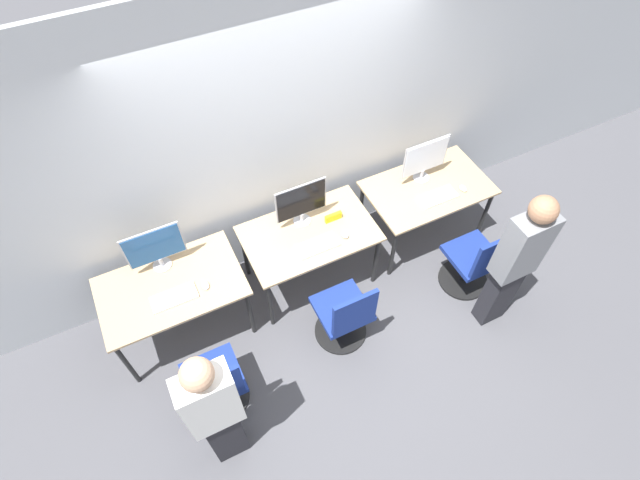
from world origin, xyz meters
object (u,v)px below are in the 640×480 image
Objects in this scene: office_chair_left at (217,387)px; monitor_left at (155,248)px; office_chair_center at (345,317)px; keyboard_right at (438,197)px; monitor_center at (301,203)px; mouse_left at (205,285)px; person_left at (215,411)px; mouse_right at (463,188)px; mouse_center at (345,235)px; person_right at (516,261)px; keyboard_center at (317,246)px; monitor_right at (425,159)px; keyboard_left at (174,297)px; office_chair_right at (474,263)px.

monitor_left is at bearing 93.11° from office_chair_left.
keyboard_right is at bearing 24.07° from office_chair_center.
mouse_left is at bearing -164.27° from monitor_center.
person_left is (-0.26, -1.07, 0.13)m from mouse_left.
mouse_right reaches higher than keyboard_right.
office_chair_left is 0.62m from person_left.
person_right reaches higher than mouse_center.
keyboard_center is at bearing -2.08° from mouse_left.
person_right reaches higher than keyboard_center.
keyboard_left is at bearing -174.14° from monitor_right.
person_left reaches higher than office_chair_center.
mouse_center is 1.28m from office_chair_right.
person_left is (0.00, -1.43, -0.11)m from monitor_left.
monitor_left is at bearing 159.13° from office_chair_right.
office_chair_center is 1.36m from office_chair_right.
monitor_right is (2.49, 0.97, 0.60)m from office_chair_left.
keyboard_center is at bearing -1.86° from keyboard_left.
person_right reaches higher than monitor_left.
mouse_left is 0.19× the size of monitor_right.
monitor_left reaches higher than keyboard_right.
person_left reaches higher than mouse_center.
keyboard_center is (0.00, -0.32, -0.24)m from monitor_center.
office_chair_center is at bearing 20.43° from person_left.
monitor_center is at bearing -3.60° from monitor_left.
keyboard_center is at bearing -17.51° from monitor_left.
monitor_left is 0.53× the size of office_chair_center.
keyboard_left is 2.82m from mouse_right.
keyboard_right is (2.28, -0.02, -0.01)m from mouse_left.
office_chair_center is at bearing -37.32° from monitor_left.
office_chair_center is 2.41× the size of keyboard_right.
mouse_center is at bearing -163.07° from monitor_right.
mouse_left reaches higher than keyboard_center.
person_left is 3.32× the size of monitor_right.
mouse_left is at bearing 149.16° from office_chair_center.
mouse_left is 0.19× the size of monitor_center.
mouse_left is at bearing 164.94° from office_chair_right.
person_right is (0.06, -1.27, -0.07)m from monitor_right.
mouse_right is at bearing -0.17° from mouse_center.
office_chair_right is 0.55× the size of person_right.
keyboard_center is 1.33m from monitor_right.
mouse_right is at bearing -0.24° from keyboard_center.
person_right reaches higher than mouse_right.
monitor_left is 2.86m from mouse_right.
monitor_left reaches higher than office_chair_center.
monitor_left is at bearing 176.40° from monitor_center.
office_chair_center is at bearing 163.24° from person_right.
monitor_left reaches higher than office_chair_right.
keyboard_right is at bearing -13.59° from monitor_center.
keyboard_center is at bearing 28.62° from office_chair_left.
mouse_right is 1.00m from person_right.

